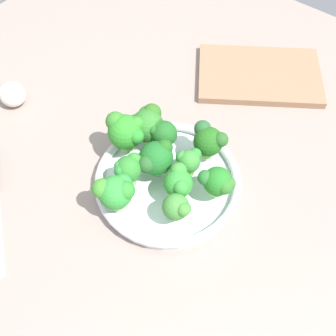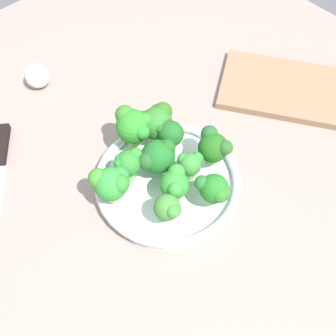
{
  "view_description": "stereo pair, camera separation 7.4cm",
  "coord_description": "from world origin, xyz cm",
  "px_view_note": "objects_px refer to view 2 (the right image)",
  "views": [
    {
      "loc": [
        28.31,
        -33.74,
        67.41
      ],
      "look_at": [
        3.54,
        -0.83,
        5.99
      ],
      "focal_mm": 45.02,
      "sensor_mm": 36.0,
      "label": 1
    },
    {
      "loc": [
        33.79,
        -28.79,
        67.41
      ],
      "look_at": [
        3.54,
        -0.83,
        5.99
      ],
      "focal_mm": 45.02,
      "sensor_mm": 36.0,
      "label": 2
    }
  ],
  "objects_px": {
    "broccoli_floret_6": "(111,183)",
    "broccoli_floret_9": "(169,132)",
    "garlic_bulb": "(37,76)",
    "broccoli_floret_7": "(214,190)",
    "broccoli_floret_1": "(214,146)",
    "broccoli_floret_4": "(175,184)",
    "broccoli_floret_5": "(133,126)",
    "bowl": "(168,181)",
    "broccoli_floret_0": "(128,163)",
    "broccoli_floret_10": "(168,208)",
    "broccoli_floret_8": "(190,164)",
    "broccoli_floret_3": "(156,121)",
    "cutting_board": "(284,88)",
    "broccoli_floret_2": "(158,156)"
  },
  "relations": [
    {
      "from": "broccoli_floret_0",
      "to": "broccoli_floret_10",
      "type": "height_order",
      "value": "broccoli_floret_0"
    },
    {
      "from": "broccoli_floret_5",
      "to": "broccoli_floret_9",
      "type": "relative_size",
      "value": 1.24
    },
    {
      "from": "broccoli_floret_7",
      "to": "broccoli_floret_10",
      "type": "xyz_separation_m",
      "value": [
        -0.03,
        -0.08,
        -0.0
      ]
    },
    {
      "from": "bowl",
      "to": "broccoli_floret_3",
      "type": "distance_m",
      "value": 0.12
    },
    {
      "from": "broccoli_floret_4",
      "to": "broccoli_floret_6",
      "type": "distance_m",
      "value": 0.11
    },
    {
      "from": "broccoli_floret_10",
      "to": "cutting_board",
      "type": "relative_size",
      "value": 0.21
    },
    {
      "from": "broccoli_floret_2",
      "to": "broccoli_floret_5",
      "type": "relative_size",
      "value": 0.96
    },
    {
      "from": "broccoli_floret_3",
      "to": "broccoli_floret_9",
      "type": "distance_m",
      "value": 0.04
    },
    {
      "from": "broccoli_floret_1",
      "to": "cutting_board",
      "type": "bearing_deg",
      "value": 97.47
    },
    {
      "from": "broccoli_floret_7",
      "to": "garlic_bulb",
      "type": "height_order",
      "value": "broccoli_floret_7"
    },
    {
      "from": "broccoli_floret_4",
      "to": "broccoli_floret_8",
      "type": "height_order",
      "value": "broccoli_floret_4"
    },
    {
      "from": "bowl",
      "to": "broccoli_floret_4",
      "type": "bearing_deg",
      "value": -25.5
    },
    {
      "from": "broccoli_floret_8",
      "to": "broccoli_floret_4",
      "type": "bearing_deg",
      "value": -74.33
    },
    {
      "from": "broccoli_floret_6",
      "to": "broccoli_floret_8",
      "type": "height_order",
      "value": "broccoli_floret_6"
    },
    {
      "from": "garlic_bulb",
      "to": "broccoli_floret_1",
      "type": "bearing_deg",
      "value": 15.67
    },
    {
      "from": "broccoli_floret_5",
      "to": "broccoli_floret_3",
      "type": "bearing_deg",
      "value": 70.4
    },
    {
      "from": "broccoli_floret_2",
      "to": "broccoli_floret_7",
      "type": "relative_size",
      "value": 1.23
    },
    {
      "from": "broccoli_floret_1",
      "to": "broccoli_floret_2",
      "type": "relative_size",
      "value": 0.9
    },
    {
      "from": "broccoli_floret_0",
      "to": "broccoli_floret_3",
      "type": "height_order",
      "value": "broccoli_floret_3"
    },
    {
      "from": "broccoli_floret_9",
      "to": "broccoli_floret_8",
      "type": "bearing_deg",
      "value": -13.99
    },
    {
      "from": "bowl",
      "to": "broccoli_floret_2",
      "type": "xyz_separation_m",
      "value": [
        -0.03,
        0.0,
        0.05
      ]
    },
    {
      "from": "broccoli_floret_8",
      "to": "garlic_bulb",
      "type": "distance_m",
      "value": 0.41
    },
    {
      "from": "broccoli_floret_5",
      "to": "broccoli_floret_6",
      "type": "bearing_deg",
      "value": -56.9
    },
    {
      "from": "broccoli_floret_4",
      "to": "broccoli_floret_7",
      "type": "height_order",
      "value": "broccoli_floret_4"
    },
    {
      "from": "broccoli_floret_3",
      "to": "broccoli_floret_6",
      "type": "bearing_deg",
      "value": -70.23
    },
    {
      "from": "broccoli_floret_1",
      "to": "broccoli_floret_4",
      "type": "height_order",
      "value": "broccoli_floret_1"
    },
    {
      "from": "broccoli_floret_0",
      "to": "broccoli_floret_9",
      "type": "xyz_separation_m",
      "value": [
        -0.0,
        0.1,
        0.0
      ]
    },
    {
      "from": "broccoli_floret_5",
      "to": "broccoli_floret_4",
      "type": "bearing_deg",
      "value": -10.24
    },
    {
      "from": "broccoli_floret_2",
      "to": "broccoli_floret_10",
      "type": "distance_m",
      "value": 0.1
    },
    {
      "from": "broccoli_floret_7",
      "to": "broccoli_floret_9",
      "type": "height_order",
      "value": "broccoli_floret_9"
    },
    {
      "from": "broccoli_floret_3",
      "to": "broccoli_floret_7",
      "type": "relative_size",
      "value": 1.16
    },
    {
      "from": "broccoli_floret_4",
      "to": "broccoli_floret_9",
      "type": "height_order",
      "value": "broccoli_floret_9"
    },
    {
      "from": "broccoli_floret_9",
      "to": "cutting_board",
      "type": "relative_size",
      "value": 0.24
    },
    {
      "from": "broccoli_floret_4",
      "to": "broccoli_floret_6",
      "type": "bearing_deg",
      "value": -131.43
    },
    {
      "from": "broccoli_floret_8",
      "to": "broccoli_floret_0",
      "type": "bearing_deg",
      "value": -131.4
    },
    {
      "from": "broccoli_floret_7",
      "to": "broccoli_floret_5",
      "type": "bearing_deg",
      "value": -174.94
    },
    {
      "from": "broccoli_floret_9",
      "to": "broccoli_floret_10",
      "type": "relative_size",
      "value": 1.18
    },
    {
      "from": "broccoli_floret_9",
      "to": "broccoli_floret_6",
      "type": "bearing_deg",
      "value": -84.24
    },
    {
      "from": "broccoli_floret_9",
      "to": "garlic_bulb",
      "type": "height_order",
      "value": "broccoli_floret_9"
    },
    {
      "from": "broccoli_floret_7",
      "to": "garlic_bulb",
      "type": "bearing_deg",
      "value": -173.37
    },
    {
      "from": "cutting_board",
      "to": "bowl",
      "type": "bearing_deg",
      "value": -88.68
    },
    {
      "from": "bowl",
      "to": "broccoli_floret_9",
      "type": "xyz_separation_m",
      "value": [
        -0.05,
        0.05,
        0.06
      ]
    },
    {
      "from": "broccoli_floret_6",
      "to": "broccoli_floret_9",
      "type": "distance_m",
      "value": 0.15
    },
    {
      "from": "broccoli_floret_3",
      "to": "broccoli_floret_4",
      "type": "xyz_separation_m",
      "value": [
        0.12,
        -0.07,
        -0.0
      ]
    },
    {
      "from": "garlic_bulb",
      "to": "broccoli_floret_7",
      "type": "bearing_deg",
      "value": 6.63
    },
    {
      "from": "broccoli_floret_5",
      "to": "broccoli_floret_7",
      "type": "xyz_separation_m",
      "value": [
        0.19,
        0.02,
        -0.01
      ]
    },
    {
      "from": "broccoli_floret_9",
      "to": "cutting_board",
      "type": "xyz_separation_m",
      "value": [
        0.04,
        0.3,
        -0.06
      ]
    },
    {
      "from": "broccoli_floret_8",
      "to": "broccoli_floret_3",
      "type": "bearing_deg",
      "value": 170.13
    },
    {
      "from": "broccoli_floret_5",
      "to": "bowl",
      "type": "bearing_deg",
      "value": -4.63
    },
    {
      "from": "bowl",
      "to": "broccoli_floret_9",
      "type": "distance_m",
      "value": 0.09
    }
  ]
}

